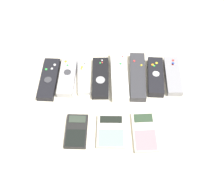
{
  "coord_description": "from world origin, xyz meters",
  "views": [
    {
      "loc": [
        -0.0,
        -0.55,
        0.87
      ],
      "look_at": [
        0.0,
        0.03,
        0.01
      ],
      "focal_mm": 50.0,
      "sensor_mm": 36.0,
      "label": 1
    }
  ],
  "objects": [
    {
      "name": "remote_7",
      "position": [
        0.22,
        0.13,
        0.01
      ],
      "size": [
        0.05,
        0.16,
        0.03
      ],
      "rotation": [
        0.0,
        0.0,
        -0.01
      ],
      "color": "gray",
      "rests_on": "ground_plane"
    },
    {
      "name": "remote_0",
      "position": [
        -0.22,
        0.12,
        0.01
      ],
      "size": [
        0.06,
        0.18,
        0.02
      ],
      "rotation": [
        0.0,
        0.0,
        -0.05
      ],
      "color": "black",
      "rests_on": "ground_plane"
    },
    {
      "name": "calculator_0",
      "position": [
        -0.11,
        -0.08,
        0.01
      ],
      "size": [
        0.07,
        0.12,
        0.01
      ],
      "rotation": [
        0.0,
        0.0,
        -0.03
      ],
      "color": "black",
      "rests_on": "ground_plane"
    },
    {
      "name": "remote_4",
      "position": [
        0.03,
        0.13,
        0.01
      ],
      "size": [
        0.06,
        0.21,
        0.03
      ],
      "rotation": [
        0.0,
        0.0,
        0.03
      ],
      "color": "white",
      "rests_on": "ground_plane"
    },
    {
      "name": "remote_3",
      "position": [
        -0.04,
        0.13,
        0.01
      ],
      "size": [
        0.06,
        0.17,
        0.02
      ],
      "rotation": [
        0.0,
        0.0,
        0.01
      ],
      "color": "black",
      "rests_on": "ground_plane"
    },
    {
      "name": "calculator_1",
      "position": [
        -0.0,
        -0.09,
        0.01
      ],
      "size": [
        0.09,
        0.12,
        0.02
      ],
      "rotation": [
        0.0,
        0.0,
        -0.02
      ],
      "color": "beige",
      "rests_on": "ground_plane"
    },
    {
      "name": "calculator_2",
      "position": [
        0.1,
        -0.09,
        0.01
      ],
      "size": [
        0.08,
        0.14,
        0.02
      ],
      "rotation": [
        0.0,
        0.0,
        0.04
      ],
      "color": "beige",
      "rests_on": "ground_plane"
    },
    {
      "name": "remote_6",
      "position": [
        0.16,
        0.13,
        0.01
      ],
      "size": [
        0.06,
        0.16,
        0.03
      ],
      "rotation": [
        0.0,
        0.0,
        -0.06
      ],
      "color": "black",
      "rests_on": "ground_plane"
    },
    {
      "name": "ground_plane",
      "position": [
        0.0,
        0.0,
        0.0
      ],
      "size": [
        3.0,
        3.0,
        0.0
      ],
      "primitive_type": "plane",
      "color": "beige"
    },
    {
      "name": "remote_2",
      "position": [
        -0.09,
        0.13,
        0.01
      ],
      "size": [
        0.05,
        0.15,
        0.02
      ],
      "rotation": [
        0.0,
        0.0,
        0.07
      ],
      "color": "silver",
      "rests_on": "ground_plane"
    },
    {
      "name": "remote_5",
      "position": [
        0.09,
        0.13,
        0.01
      ],
      "size": [
        0.06,
        0.2,
        0.03
      ],
      "rotation": [
        0.0,
        0.0,
        -0.03
      ],
      "color": "#333338",
      "rests_on": "ground_plane"
    },
    {
      "name": "remote_1",
      "position": [
        -0.15,
        0.13,
        0.01
      ],
      "size": [
        0.06,
        0.17,
        0.03
      ],
      "rotation": [
        0.0,
        0.0,
        -0.05
      ],
      "color": "#B7B7BC",
      "rests_on": "ground_plane"
    }
  ]
}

